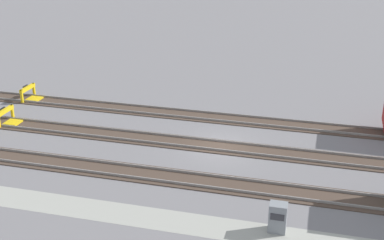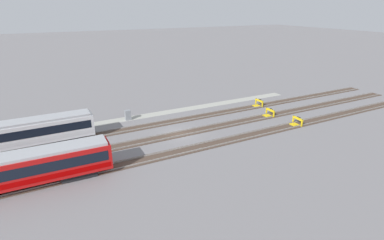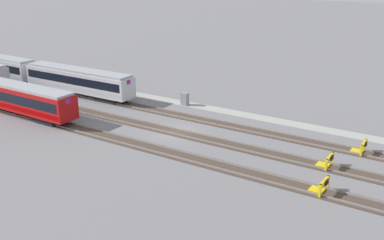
% 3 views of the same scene
% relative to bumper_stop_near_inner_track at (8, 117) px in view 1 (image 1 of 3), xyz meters
% --- Properties ---
extents(ground_plane, '(400.00, 400.00, 0.00)m').
position_rel_bumper_stop_near_inner_track_xyz_m(ground_plane, '(16.31, 0.00, -0.51)').
color(ground_plane, slate).
extents(service_walkway, '(54.00, 2.00, 0.01)m').
position_rel_bumper_stop_near_inner_track_xyz_m(service_walkway, '(16.31, -9.46, -0.51)').
color(service_walkway, '#9E9E93').
rests_on(service_walkway, ground).
extents(rail_track_nearest, '(90.00, 2.24, 0.21)m').
position_rel_bumper_stop_near_inner_track_xyz_m(rail_track_nearest, '(16.31, -4.98, -0.47)').
color(rail_track_nearest, '#47382D').
rests_on(rail_track_nearest, ground).
extents(rail_track_near_inner, '(90.00, 2.24, 0.21)m').
position_rel_bumper_stop_near_inner_track_xyz_m(rail_track_near_inner, '(16.31, 0.00, -0.47)').
color(rail_track_near_inner, '#47382D').
rests_on(rail_track_near_inner, ground).
extents(rail_track_middle, '(90.00, 2.24, 0.21)m').
position_rel_bumper_stop_near_inner_track_xyz_m(rail_track_middle, '(16.31, 4.99, -0.47)').
color(rail_track_middle, '#47382D').
rests_on(rail_track_middle, ground).
extents(bumper_stop_near_inner_track, '(1.35, 2.00, 1.22)m').
position_rel_bumper_stop_near_inner_track_xyz_m(bumper_stop_near_inner_track, '(0.00, 0.00, 0.00)').
color(bumper_stop_near_inner_track, gold).
rests_on(bumper_stop_near_inner_track, ground).
extents(bumper_stop_middle_track, '(1.37, 2.01, 1.22)m').
position_rel_bumper_stop_near_inner_track_xyz_m(bumper_stop_middle_track, '(-1.04, 4.98, 0.00)').
color(bumper_stop_middle_track, gold).
rests_on(bumper_stop_middle_track, ground).
extents(electrical_cabinet, '(0.90, 0.73, 1.60)m').
position_rel_bumper_stop_near_inner_track_xyz_m(electrical_cabinet, '(21.08, -8.95, 0.29)').
color(electrical_cabinet, gray).
rests_on(electrical_cabinet, ground).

